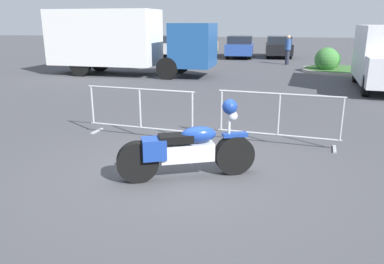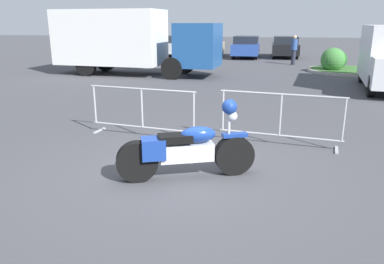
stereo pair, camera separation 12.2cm
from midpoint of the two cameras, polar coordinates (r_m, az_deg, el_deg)
ground_plane at (r=6.33m, az=-1.02°, el=-6.08°), size 120.00×120.00×0.00m
motorcycle at (r=5.95m, az=-0.23°, el=-2.63°), size 2.12×1.04×1.26m
crowd_barrier_near at (r=8.20m, az=-7.21°, el=3.14°), size 2.47×0.74×1.07m
crowd_barrier_far at (r=7.75m, az=13.73°, el=2.03°), size 2.47×0.74×1.07m
box_truck at (r=18.29m, az=-9.53°, el=13.73°), size 7.80×2.62×2.98m
parked_car_maroon at (r=30.62m, az=-12.59°, el=12.92°), size 1.87×4.46×1.51m
parked_car_white at (r=29.69m, az=-7.66°, el=12.95°), size 1.73×4.12×1.39m
parked_car_silver at (r=28.78m, az=-2.56°, el=13.04°), size 1.81×4.32×1.46m
parked_car_tan at (r=27.77m, az=2.72°, el=12.95°), size 1.85×4.42×1.49m
parked_car_blue at (r=27.31m, az=8.38°, el=12.75°), size 1.86×4.43×1.50m
parked_car_black at (r=28.00m, az=14.13°, el=12.50°), size 1.83×4.36×1.47m
pedestrian at (r=23.15m, az=15.44°, el=12.12°), size 0.47×0.47×1.69m
planter_island at (r=20.56m, az=21.76°, el=9.50°), size 3.73×3.73×1.22m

